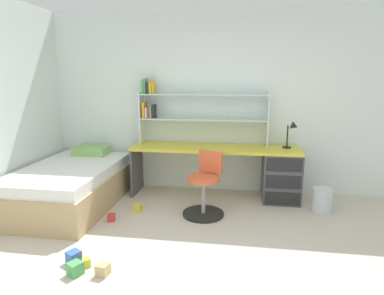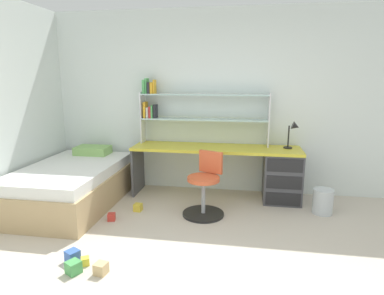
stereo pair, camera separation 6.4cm
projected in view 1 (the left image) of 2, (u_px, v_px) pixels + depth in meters
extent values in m
cube|color=beige|center=(202.00, 285.00, 2.75)|extent=(6.11, 5.80, 0.02)
cube|color=silver|center=(222.00, 103.00, 4.82)|extent=(6.11, 0.06, 2.66)
cube|color=gold|center=(215.00, 148.00, 4.63)|extent=(2.36, 0.58, 0.04)
cube|color=#4C4C51|center=(281.00, 176.00, 4.57)|extent=(0.51, 0.55, 0.69)
cube|color=#4C4C51|center=(137.00, 170.00, 4.87)|extent=(0.03, 0.52, 0.69)
cube|color=black|center=(282.00, 199.00, 4.35)|extent=(0.45, 0.01, 0.18)
cube|color=black|center=(283.00, 182.00, 4.30)|extent=(0.45, 0.01, 0.18)
cube|color=black|center=(284.00, 165.00, 4.25)|extent=(0.45, 0.01, 0.18)
cube|color=silver|center=(141.00, 118.00, 4.87)|extent=(0.02, 0.22, 0.75)
cube|color=silver|center=(268.00, 120.00, 4.60)|extent=(0.02, 0.22, 0.75)
cube|color=silver|center=(203.00, 119.00, 4.74)|extent=(1.82, 0.22, 0.02)
cube|color=silver|center=(203.00, 95.00, 4.66)|extent=(1.82, 0.22, 0.02)
cube|color=gold|center=(144.00, 110.00, 4.84)|extent=(0.03, 0.15, 0.23)
cube|color=beige|center=(147.00, 112.00, 4.84)|extent=(0.03, 0.15, 0.16)
cube|color=red|center=(150.00, 112.00, 4.83)|extent=(0.03, 0.14, 0.17)
cube|color=#4CA559|center=(152.00, 111.00, 4.83)|extent=(0.02, 0.19, 0.19)
cube|color=#26262D|center=(154.00, 111.00, 4.82)|extent=(0.03, 0.16, 0.20)
cube|color=#4CA559|center=(144.00, 87.00, 4.77)|extent=(0.04, 0.16, 0.20)
cube|color=#4CA559|center=(146.00, 86.00, 4.76)|extent=(0.02, 0.14, 0.22)
cube|color=#26262D|center=(148.00, 88.00, 4.76)|extent=(0.03, 0.17, 0.16)
cube|color=gold|center=(151.00, 88.00, 4.75)|extent=(0.04, 0.15, 0.16)
cube|color=gold|center=(153.00, 87.00, 4.75)|extent=(0.02, 0.13, 0.20)
cylinder|color=black|center=(287.00, 147.00, 4.56)|extent=(0.12, 0.12, 0.02)
cylinder|color=black|center=(287.00, 136.00, 4.53)|extent=(0.02, 0.02, 0.30)
cone|color=black|center=(295.00, 126.00, 4.43)|extent=(0.12, 0.11, 0.13)
cylinder|color=black|center=(203.00, 214.00, 4.12)|extent=(0.52, 0.52, 0.03)
cylinder|color=#A5A8AD|center=(203.00, 198.00, 4.07)|extent=(0.05, 0.05, 0.45)
cylinder|color=#D85933|center=(204.00, 179.00, 4.02)|extent=(0.40, 0.40, 0.05)
cube|color=#D85933|center=(211.00, 162.00, 4.13)|extent=(0.31, 0.16, 0.28)
cube|color=tan|center=(71.00, 191.00, 4.40)|extent=(1.15, 1.85, 0.41)
cube|color=white|center=(69.00, 171.00, 4.34)|extent=(1.09, 1.79, 0.14)
cube|color=#8CBF66|center=(91.00, 151.00, 4.96)|extent=(0.50, 0.32, 0.12)
cylinder|color=silver|center=(322.00, 201.00, 4.16)|extent=(0.25, 0.25, 0.32)
cube|color=red|center=(111.00, 217.00, 3.94)|extent=(0.11, 0.11, 0.09)
cube|color=#479E51|center=(75.00, 268.00, 2.87)|extent=(0.15, 0.15, 0.11)
cube|color=#3860B7|center=(74.00, 257.00, 3.05)|extent=(0.15, 0.15, 0.11)
cube|color=tan|center=(103.00, 270.00, 2.86)|extent=(0.12, 0.12, 0.10)
cube|color=gold|center=(138.00, 208.00, 4.22)|extent=(0.11, 0.11, 0.10)
cube|color=gold|center=(87.00, 262.00, 3.00)|extent=(0.10, 0.10, 0.07)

